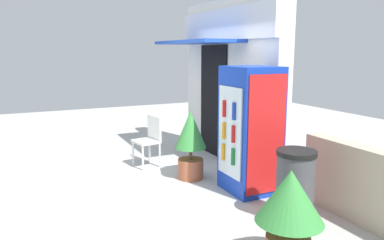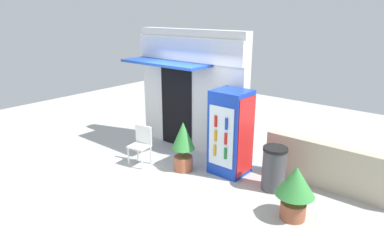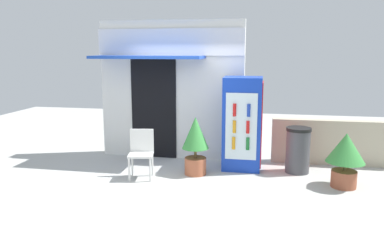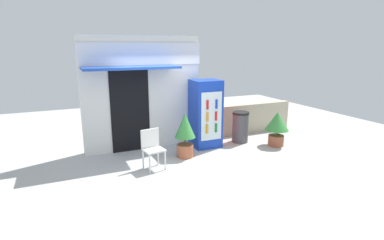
{
  "view_description": "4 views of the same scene",
  "coord_description": "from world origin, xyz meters",
  "px_view_note": "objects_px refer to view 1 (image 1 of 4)",
  "views": [
    {
      "loc": [
        5.56,
        -2.03,
        2.06
      ],
      "look_at": [
        0.23,
        0.5,
        0.96
      ],
      "focal_mm": 34.84,
      "sensor_mm": 36.0,
      "label": 1
    },
    {
      "loc": [
        4.87,
        -4.77,
        3.39
      ],
      "look_at": [
        0.38,
        0.65,
        1.14
      ],
      "focal_mm": 31.93,
      "sensor_mm": 36.0,
      "label": 2
    },
    {
      "loc": [
        1.55,
        -6.48,
        2.35
      ],
      "look_at": [
        0.21,
        0.54,
        1.04
      ],
      "focal_mm": 35.59,
      "sensor_mm": 36.0,
      "label": 3
    },
    {
      "loc": [
        -2.48,
        -6.21,
        2.73
      ],
      "look_at": [
        0.44,
        0.37,
        0.96
      ],
      "focal_mm": 28.33,
      "sensor_mm": 36.0,
      "label": 4
    }
  ],
  "objects_px": {
    "potted_plant_curbside": "(290,207)",
    "trash_bin": "(295,186)",
    "drink_cooler": "(250,130)",
    "plastic_chair": "(150,137)",
    "potted_plant_near_shop": "(191,140)"
  },
  "relations": [
    {
      "from": "potted_plant_curbside",
      "to": "trash_bin",
      "type": "relative_size",
      "value": 1.08
    },
    {
      "from": "plastic_chair",
      "to": "drink_cooler",
      "type": "bearing_deg",
      "value": 27.04
    },
    {
      "from": "drink_cooler",
      "to": "trash_bin",
      "type": "height_order",
      "value": "drink_cooler"
    },
    {
      "from": "trash_bin",
      "to": "potted_plant_near_shop",
      "type": "bearing_deg",
      "value": -165.82
    },
    {
      "from": "potted_plant_near_shop",
      "to": "trash_bin",
      "type": "xyz_separation_m",
      "value": [
        1.94,
        0.49,
        -0.2
      ]
    },
    {
      "from": "potted_plant_curbside",
      "to": "trash_bin",
      "type": "bearing_deg",
      "value": 136.22
    },
    {
      "from": "plastic_chair",
      "to": "potted_plant_near_shop",
      "type": "relative_size",
      "value": 0.81
    },
    {
      "from": "potted_plant_curbside",
      "to": "plastic_chair",
      "type": "bearing_deg",
      "value": -177.65
    },
    {
      "from": "potted_plant_near_shop",
      "to": "potted_plant_curbside",
      "type": "height_order",
      "value": "potted_plant_near_shop"
    },
    {
      "from": "plastic_chair",
      "to": "potted_plant_curbside",
      "type": "height_order",
      "value": "potted_plant_curbside"
    },
    {
      "from": "potted_plant_near_shop",
      "to": "plastic_chair",
      "type": "bearing_deg",
      "value": -159.31
    },
    {
      "from": "drink_cooler",
      "to": "plastic_chair",
      "type": "distance_m",
      "value": 2.07
    },
    {
      "from": "plastic_chair",
      "to": "potted_plant_near_shop",
      "type": "bearing_deg",
      "value": 20.69
    },
    {
      "from": "drink_cooler",
      "to": "plastic_chair",
      "type": "xyz_separation_m",
      "value": [
        -1.81,
        -0.93,
        -0.39
      ]
    },
    {
      "from": "potted_plant_curbside",
      "to": "trash_bin",
      "type": "distance_m",
      "value": 1.03
    }
  ]
}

